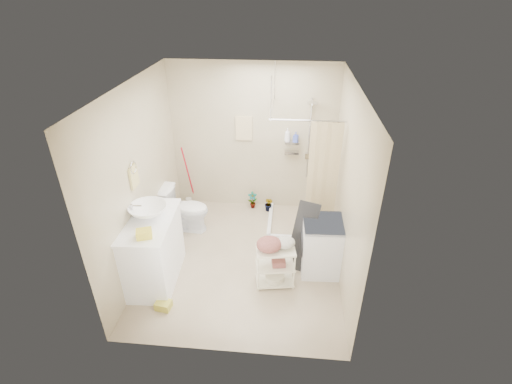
# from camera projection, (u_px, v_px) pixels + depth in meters

# --- Properties ---
(floor) EXTENTS (3.20, 3.20, 0.00)m
(floor) POSITION_uv_depth(u_px,v_px,m) (243.00, 259.00, 5.60)
(floor) COLOR tan
(floor) RESTS_ON ground
(ceiling) EXTENTS (2.80, 3.20, 0.04)m
(ceiling) POSITION_uv_depth(u_px,v_px,m) (239.00, 86.00, 4.31)
(ceiling) COLOR silver
(ceiling) RESTS_ON ground
(wall_back) EXTENTS (2.80, 0.04, 2.60)m
(wall_back) POSITION_uv_depth(u_px,v_px,m) (253.00, 139.00, 6.33)
(wall_back) COLOR #C0B495
(wall_back) RESTS_ON ground
(wall_front) EXTENTS (2.80, 0.04, 2.60)m
(wall_front) POSITION_uv_depth(u_px,v_px,m) (220.00, 263.00, 3.57)
(wall_front) COLOR #C0B495
(wall_front) RESTS_ON ground
(wall_left) EXTENTS (0.04, 3.20, 2.60)m
(wall_left) POSITION_uv_depth(u_px,v_px,m) (140.00, 179.00, 5.07)
(wall_left) COLOR #C0B495
(wall_left) RESTS_ON ground
(wall_right) EXTENTS (0.04, 3.20, 2.60)m
(wall_right) POSITION_uv_depth(u_px,v_px,m) (347.00, 189.00, 4.84)
(wall_right) COLOR #C0B495
(wall_right) RESTS_ON ground
(vanity) EXTENTS (0.68, 1.14, 0.98)m
(vanity) POSITION_uv_depth(u_px,v_px,m) (153.00, 250.00, 5.02)
(vanity) COLOR white
(vanity) RESTS_ON ground
(sink) EXTENTS (0.57, 0.57, 0.17)m
(sink) POSITION_uv_depth(u_px,v_px,m) (148.00, 211.00, 4.80)
(sink) COLOR white
(sink) RESTS_ON vanity
(counter_basket) EXTENTS (0.22, 0.20, 0.10)m
(counter_basket) POSITION_uv_depth(u_px,v_px,m) (144.00, 234.00, 4.44)
(counter_basket) COLOR yellow
(counter_basket) RESTS_ON vanity
(floor_basket) EXTENTS (0.31, 0.25, 0.15)m
(floor_basket) POSITION_uv_depth(u_px,v_px,m) (163.00, 304.00, 4.73)
(floor_basket) COLOR gold
(floor_basket) RESTS_ON ground
(toilet) EXTENTS (0.79, 0.48, 0.78)m
(toilet) POSITION_uv_depth(u_px,v_px,m) (185.00, 209.00, 6.11)
(toilet) COLOR white
(toilet) RESTS_ON ground
(mop) EXTENTS (0.15, 0.15, 1.19)m
(mop) POSITION_uv_depth(u_px,v_px,m) (186.00, 176.00, 6.69)
(mop) COLOR red
(mop) RESTS_ON ground
(potted_plant_a) EXTENTS (0.20, 0.16, 0.32)m
(potted_plant_a) POSITION_uv_depth(u_px,v_px,m) (253.00, 200.00, 6.79)
(potted_plant_a) COLOR brown
(potted_plant_a) RESTS_ON ground
(potted_plant_b) EXTENTS (0.21, 0.20, 0.29)m
(potted_plant_b) POSITION_uv_depth(u_px,v_px,m) (269.00, 204.00, 6.70)
(potted_plant_b) COLOR brown
(potted_plant_b) RESTS_ON ground
(hanging_towel) EXTENTS (0.28, 0.03, 0.42)m
(hanging_towel) POSITION_uv_depth(u_px,v_px,m) (244.00, 128.00, 6.23)
(hanging_towel) COLOR beige
(hanging_towel) RESTS_ON wall_back
(towel_ring) EXTENTS (0.04, 0.22, 0.34)m
(towel_ring) POSITION_uv_depth(u_px,v_px,m) (134.00, 175.00, 4.81)
(towel_ring) COLOR #DCCB7B
(towel_ring) RESTS_ON wall_left
(tp_holder) EXTENTS (0.08, 0.12, 0.14)m
(tp_holder) POSITION_uv_depth(u_px,v_px,m) (150.00, 213.00, 5.40)
(tp_holder) COLOR white
(tp_holder) RESTS_ON wall_left
(shower) EXTENTS (1.10, 1.10, 2.10)m
(shower) POSITION_uv_depth(u_px,v_px,m) (303.00, 169.00, 5.92)
(shower) COLOR silver
(shower) RESTS_ON ground
(shampoo_bottle_a) EXTENTS (0.10, 0.10, 0.23)m
(shampoo_bottle_a) POSITION_uv_depth(u_px,v_px,m) (287.00, 135.00, 6.14)
(shampoo_bottle_a) COLOR white
(shampoo_bottle_a) RESTS_ON shower
(shampoo_bottle_b) EXTENTS (0.10, 0.10, 0.17)m
(shampoo_bottle_b) POSITION_uv_depth(u_px,v_px,m) (296.00, 137.00, 6.14)
(shampoo_bottle_b) COLOR #3E50B7
(shampoo_bottle_b) RESTS_ON shower
(washing_machine) EXTENTS (0.58, 0.60, 0.81)m
(washing_machine) POSITION_uv_depth(u_px,v_px,m) (322.00, 246.00, 5.23)
(washing_machine) COLOR silver
(washing_machine) RESTS_ON ground
(laundry_rack) EXTENTS (0.55, 0.38, 0.71)m
(laundry_rack) POSITION_uv_depth(u_px,v_px,m) (275.00, 263.00, 4.99)
(laundry_rack) COLOR silver
(laundry_rack) RESTS_ON ground
(ironing_board) EXTENTS (0.31, 0.13, 1.07)m
(ironing_board) POSITION_uv_depth(u_px,v_px,m) (302.00, 237.00, 5.21)
(ironing_board) COLOR black
(ironing_board) RESTS_ON ground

